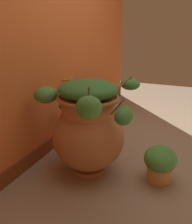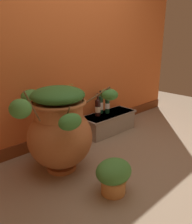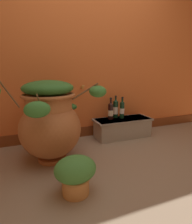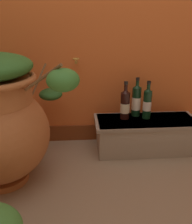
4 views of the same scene
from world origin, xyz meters
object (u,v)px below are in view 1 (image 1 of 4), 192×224
(terracotta_urn, at_px, (88,126))
(wine_bottle_middle, at_px, (90,97))
(wine_bottle_left, at_px, (90,100))
(potted_shrub, at_px, (160,162))
(wine_bottle_right, at_px, (96,96))

(terracotta_urn, xyz_separation_m, wine_bottle_middle, (1.04, 0.46, -0.04))
(wine_bottle_left, xyz_separation_m, wine_bottle_middle, (0.11, 0.06, 0.01))
(wine_bottle_middle, bearing_deg, potted_shrub, -129.60)
(terracotta_urn, relative_size, wine_bottle_middle, 3.31)
(wine_bottle_left, xyz_separation_m, wine_bottle_right, (0.19, -0.01, 0.01))
(terracotta_urn, bearing_deg, wine_bottle_left, 23.50)
(terracotta_urn, distance_m, wine_bottle_right, 1.19)
(wine_bottle_right, bearing_deg, wine_bottle_middle, 140.70)
(wine_bottle_middle, xyz_separation_m, wine_bottle_right, (0.08, -0.07, -0.00))
(wine_bottle_middle, distance_m, potted_shrub, 1.48)
(wine_bottle_right, relative_size, potted_shrub, 0.95)
(wine_bottle_right, distance_m, potted_shrub, 1.49)
(terracotta_urn, xyz_separation_m, wine_bottle_left, (0.93, 0.41, -0.06))
(wine_bottle_left, distance_m, potted_shrub, 1.37)
(wine_bottle_left, relative_size, wine_bottle_right, 0.99)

